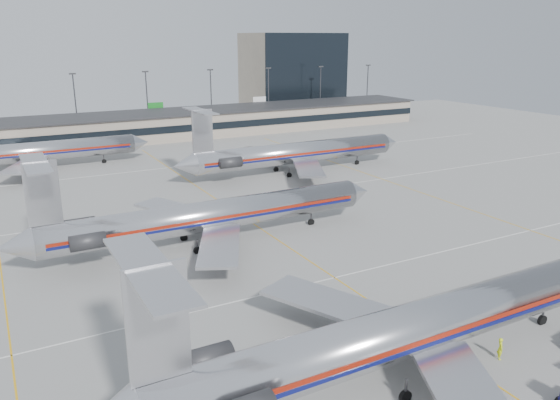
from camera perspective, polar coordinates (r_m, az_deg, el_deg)
ground at (r=49.66m, az=12.30°, el=-12.19°), size 260.00×260.00×0.00m
apron_markings at (r=56.69m, az=5.71°, el=-8.07°), size 160.00×0.15×0.02m
terminal at (r=135.19m, az=-15.70°, el=7.31°), size 162.00×17.00×6.25m
light_mast_row at (r=148.12m, az=-17.13°, el=10.08°), size 163.60×0.40×15.28m
distant_building at (r=184.91m, az=1.26°, el=13.17°), size 30.00×20.00×25.00m
jet_foreground at (r=40.98m, az=13.19°, el=-13.07°), size 47.59×28.02×12.46m
jet_second_row at (r=64.68m, az=-7.83°, el=-1.68°), size 45.82×26.98×11.99m
jet_third_row at (r=98.49m, az=1.33°, el=4.93°), size 46.05×28.33×12.59m
jet_back_row at (r=110.33m, az=-24.98°, el=4.54°), size 43.54×26.78×11.91m
ramp_worker_near at (r=46.23m, az=22.03°, el=-14.18°), size 0.71×0.76×1.75m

